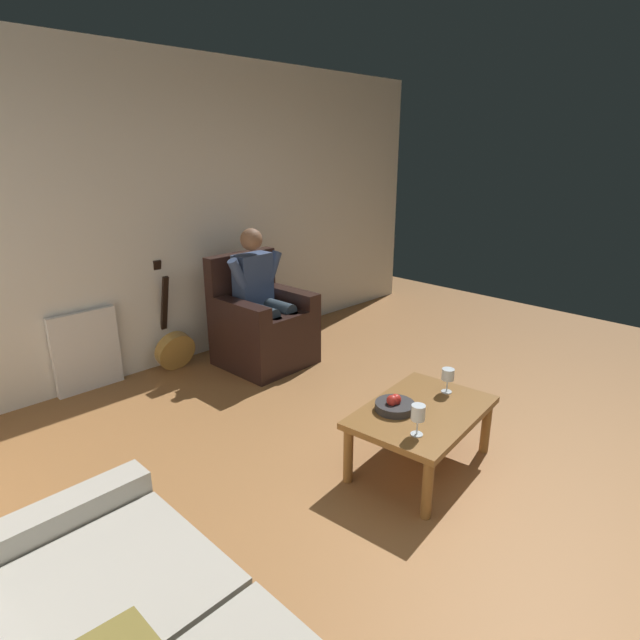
{
  "coord_description": "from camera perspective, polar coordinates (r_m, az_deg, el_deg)",
  "views": [
    {
      "loc": [
        2.63,
        1.01,
        1.93
      ],
      "look_at": [
        0.14,
        -1.48,
        0.75
      ],
      "focal_mm": 28.87,
      "sensor_mm": 36.0,
      "label": 1
    }
  ],
  "objects": [
    {
      "name": "wine_glass_near",
      "position": [
        2.94,
        10.81,
        -10.24
      ],
      "size": [
        0.08,
        0.08,
        0.18
      ],
      "color": "silver",
      "rests_on": "coffee_table"
    },
    {
      "name": "person_seated",
      "position": [
        4.7,
        -6.41,
        2.95
      ],
      "size": [
        0.61,
        0.57,
        1.26
      ],
      "rotation": [
        0.0,
        0.0,
        0.04
      ],
      "color": "#3A4C72",
      "rests_on": "ground"
    },
    {
      "name": "fruit_bowl",
      "position": [
        3.22,
        8.27,
        -9.33
      ],
      "size": [
        0.24,
        0.24,
        0.11
      ],
      "color": "#2A292A",
      "rests_on": "coffee_table"
    },
    {
      "name": "armchair",
      "position": [
        4.81,
        -6.47,
        -0.73
      ],
      "size": [
        0.77,
        0.76,
        1.02
      ],
      "rotation": [
        0.0,
        0.0,
        0.04
      ],
      "color": "black",
      "rests_on": "ground"
    },
    {
      "name": "guitar",
      "position": [
        4.87,
        -15.85,
        -2.83
      ],
      "size": [
        0.36,
        0.32,
        1.0
      ],
      "color": "#AF823C",
      "rests_on": "ground"
    },
    {
      "name": "radiator",
      "position": [
        4.67,
        -24.47,
        -3.18
      ],
      "size": [
        0.54,
        0.06,
        0.68
      ],
      "primitive_type": "cube",
      "color": "white",
      "rests_on": "ground"
    },
    {
      "name": "ground_plane",
      "position": [
        3.42,
        20.56,
        -17.26
      ],
      "size": [
        7.63,
        7.63,
        0.0
      ],
      "primitive_type": "plane",
      "color": "#9E693A"
    },
    {
      "name": "coffee_table",
      "position": [
        3.31,
        11.23,
        -10.53
      ],
      "size": [
        0.99,
        0.73,
        0.4
      ],
      "rotation": [
        0.0,
        0.0,
        0.11
      ],
      "color": "brown",
      "rests_on": "ground"
    },
    {
      "name": "wine_glass_far",
      "position": [
        3.48,
        13.98,
        -6.03
      ],
      "size": [
        0.08,
        0.08,
        0.17
      ],
      "color": "silver",
      "rests_on": "coffee_table"
    },
    {
      "name": "wall_back",
      "position": [
        5.01,
        -13.25,
        11.51
      ],
      "size": [
        5.96,
        0.06,
        2.73
      ],
      "primitive_type": "cube",
      "color": "white",
      "rests_on": "ground"
    }
  ]
}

